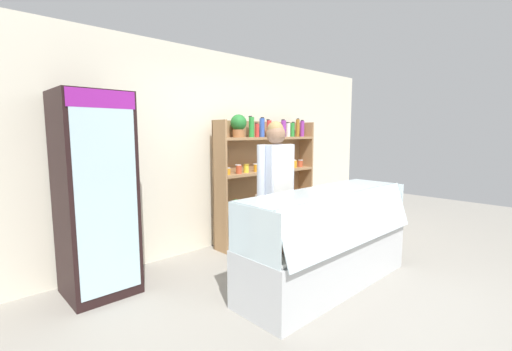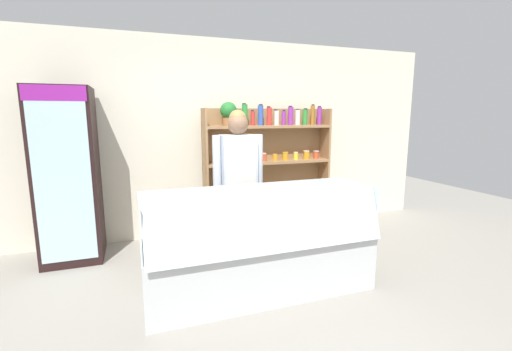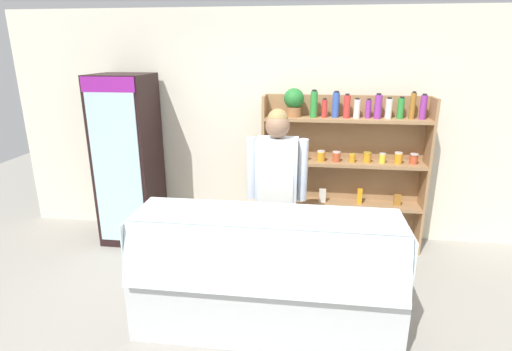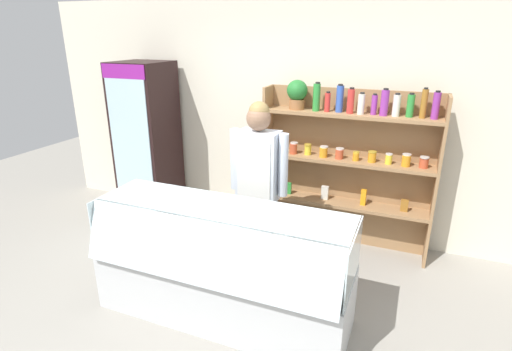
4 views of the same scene
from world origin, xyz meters
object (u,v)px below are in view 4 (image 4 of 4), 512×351
object	(u,v)px
shelving_unit	(345,157)
deli_display_case	(222,283)
shop_clerk	(258,176)
drinks_fridge	(147,142)

from	to	relation	value
shelving_unit	deli_display_case	bearing A→B (deg)	-112.80
shop_clerk	deli_display_case	bearing A→B (deg)	-91.55
deli_display_case	shop_clerk	xyz separation A→B (m)	(0.02, 0.76, 0.72)
shelving_unit	shop_clerk	xyz separation A→B (m)	(-0.66, -0.86, -0.02)
shelving_unit	drinks_fridge	bearing A→B (deg)	-176.65
shelving_unit	deli_display_case	distance (m)	1.90
shelving_unit	shop_clerk	size ratio (longest dim) A/B	1.06
drinks_fridge	shelving_unit	distance (m)	2.48
drinks_fridge	shop_clerk	size ratio (longest dim) A/B	1.15
deli_display_case	shop_clerk	size ratio (longest dim) A/B	1.23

